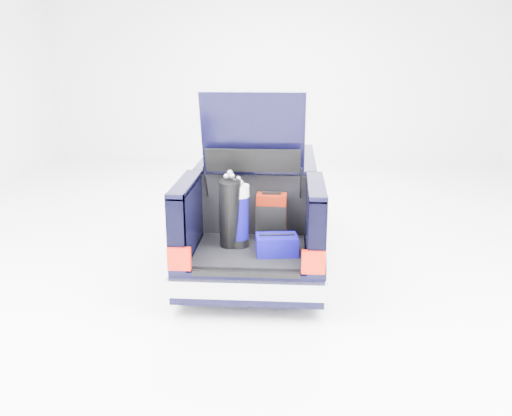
# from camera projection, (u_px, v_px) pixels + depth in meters

# --- Properties ---
(ground) EXTENTS (14.00, 14.00, 0.00)m
(ground) POSITION_uv_depth(u_px,v_px,m) (258.00, 251.00, 8.20)
(ground) COLOR white
(ground) RESTS_ON ground
(car) EXTENTS (1.87, 4.65, 2.47)m
(car) POSITION_uv_depth(u_px,v_px,m) (259.00, 207.00, 8.11)
(car) COLOR black
(car) RESTS_ON ground
(red_suitcase) EXTENTS (0.39, 0.25, 0.62)m
(red_suitcase) POSITION_uv_depth(u_px,v_px,m) (271.00, 217.00, 6.89)
(red_suitcase) COLOR #610F03
(red_suitcase) RESTS_ON car
(black_golf_bag) EXTENTS (0.31, 0.39, 0.95)m
(black_golf_bag) POSITION_uv_depth(u_px,v_px,m) (230.00, 214.00, 6.56)
(black_golf_bag) COLOR black
(black_golf_bag) RESTS_ON car
(blue_golf_bag) EXTENTS (0.34, 0.34, 0.88)m
(blue_golf_bag) POSITION_uv_depth(u_px,v_px,m) (238.00, 215.00, 6.61)
(blue_golf_bag) COLOR black
(blue_golf_bag) RESTS_ON car
(blue_duffel) EXTENTS (0.52, 0.38, 0.26)m
(blue_duffel) POSITION_uv_depth(u_px,v_px,m) (277.00, 245.00, 6.42)
(blue_duffel) COLOR #0A0467
(blue_duffel) RESTS_ON car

